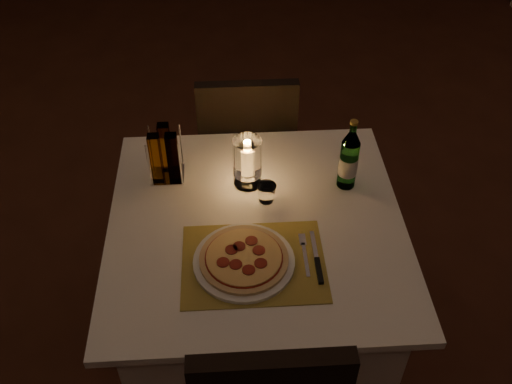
{
  "coord_description": "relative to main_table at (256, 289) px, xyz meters",
  "views": [
    {
      "loc": [
        -0.04,
        -1.66,
        2.13
      ],
      "look_at": [
        0.04,
        -0.3,
        0.86
      ],
      "focal_mm": 40.0,
      "sensor_mm": 36.0,
      "label": 1
    }
  ],
  "objects": [
    {
      "name": "fork",
      "position": [
        0.15,
        -0.15,
        0.37
      ],
      "size": [
        0.02,
        0.18,
        0.0
      ],
      "color": "silver",
      "rests_on": "placemat"
    },
    {
      "name": "placemat",
      "position": [
        -0.02,
        -0.18,
        0.37
      ],
      "size": [
        0.45,
        0.34,
        0.0
      ],
      "primitive_type": "cube",
      "color": "#A28B38",
      "rests_on": "main_table"
    },
    {
      "name": "pizza",
      "position": [
        -0.05,
        -0.18,
        0.39
      ],
      "size": [
        0.28,
        0.28,
        0.02
      ],
      "color": "#D8B77F",
      "rests_on": "plate"
    },
    {
      "name": "cruet_caddy",
      "position": [
        -0.31,
        0.25,
        0.46
      ],
      "size": [
        0.12,
        0.12,
        0.21
      ],
      "color": "white",
      "rests_on": "main_table"
    },
    {
      "name": "hurricane_candle",
      "position": [
        -0.02,
        0.2,
        0.48
      ],
      "size": [
        0.1,
        0.1,
        0.2
      ],
      "color": "white",
      "rests_on": "main_table"
    },
    {
      "name": "water_bottle",
      "position": [
        0.33,
        0.17,
        0.48
      ],
      "size": [
        0.07,
        0.07,
        0.28
      ],
      "color": "#63B662",
      "rests_on": "main_table"
    },
    {
      "name": "main_table",
      "position": [
        0.0,
        0.0,
        0.0
      ],
      "size": [
        1.0,
        1.0,
        0.74
      ],
      "color": "white",
      "rests_on": "ground"
    },
    {
      "name": "knife",
      "position": [
        0.18,
        -0.21,
        0.37
      ],
      "size": [
        0.02,
        0.22,
        0.01
      ],
      "color": "black",
      "rests_on": "placemat"
    },
    {
      "name": "floor",
      "position": [
        -0.04,
        0.32,
        -0.38
      ],
      "size": [
        8.0,
        10.0,
        0.02
      ],
      "primitive_type": "cube",
      "color": "#4D2619",
      "rests_on": "ground"
    },
    {
      "name": "plate",
      "position": [
        -0.05,
        -0.18,
        0.38
      ],
      "size": [
        0.32,
        0.32,
        0.01
      ],
      "primitive_type": "cylinder",
      "color": "white",
      "rests_on": "placemat"
    },
    {
      "name": "tumbler",
      "position": [
        0.04,
        0.1,
        0.4
      ],
      "size": [
        0.07,
        0.07,
        0.07
      ],
      "primitive_type": null,
      "color": "white",
      "rests_on": "main_table"
    },
    {
      "name": "chair_far",
      "position": [
        0.0,
        0.71,
        0.18
      ],
      "size": [
        0.42,
        0.42,
        0.9
      ],
      "color": "black",
      "rests_on": "ground"
    }
  ]
}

